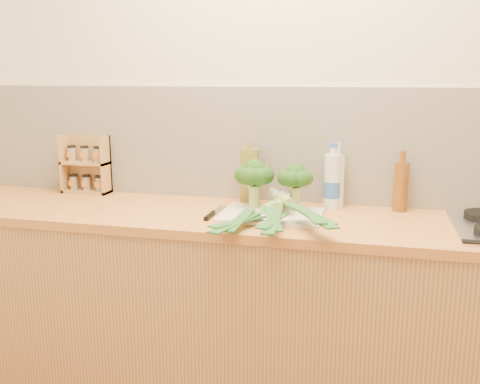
# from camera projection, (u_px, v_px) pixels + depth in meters

# --- Properties ---
(room_shell) EXTENTS (3.50, 3.50, 3.50)m
(room_shell) POSITION_uv_depth(u_px,v_px,m) (285.00, 145.00, 2.51)
(room_shell) COLOR beige
(room_shell) RESTS_ON ground
(counter) EXTENTS (3.20, 0.62, 0.90)m
(counter) POSITION_uv_depth(u_px,v_px,m) (271.00, 313.00, 2.39)
(counter) COLOR #B58A4B
(counter) RESTS_ON ground
(chopping_board) EXTENTS (0.43, 0.32, 0.01)m
(chopping_board) POSITION_uv_depth(u_px,v_px,m) (271.00, 215.00, 2.29)
(chopping_board) COLOR beige
(chopping_board) RESTS_ON counter
(broccoli_left) EXTENTS (0.17, 0.18, 0.22)m
(broccoli_left) POSITION_uv_depth(u_px,v_px,m) (254.00, 175.00, 2.37)
(broccoli_left) COLOR #A1B469
(broccoli_left) RESTS_ON chopping_board
(broccoli_right) EXTENTS (0.16, 0.16, 0.21)m
(broccoli_right) POSITION_uv_depth(u_px,v_px,m) (295.00, 178.00, 2.33)
(broccoli_right) COLOR #A1B469
(broccoli_right) RESTS_ON chopping_board
(leek_front) EXTENTS (0.23, 0.66, 0.04)m
(leek_front) POSITION_uv_depth(u_px,v_px,m) (264.00, 209.00, 2.26)
(leek_front) COLOR white
(leek_front) RESTS_ON chopping_board
(leek_mid) EXTENTS (0.12, 0.64, 0.04)m
(leek_mid) POSITION_uv_depth(u_px,v_px,m) (277.00, 208.00, 2.21)
(leek_mid) COLOR white
(leek_mid) RESTS_ON chopping_board
(leek_back) EXTENTS (0.36, 0.57, 0.04)m
(leek_back) POSITION_uv_depth(u_px,v_px,m) (292.00, 204.00, 2.21)
(leek_back) COLOR white
(leek_back) RESTS_ON chopping_board
(chefs_knife) EXTENTS (0.03, 0.28, 0.02)m
(chefs_knife) POSITION_uv_depth(u_px,v_px,m) (212.00, 214.00, 2.30)
(chefs_knife) COLOR silver
(chefs_knife) RESTS_ON counter
(spice_rack) EXTENTS (0.24, 0.10, 0.29)m
(spice_rack) POSITION_uv_depth(u_px,v_px,m) (87.00, 168.00, 2.74)
(spice_rack) COLOR #B07E4B
(spice_rack) RESTS_ON counter
(oil_tin) EXTENTS (0.08, 0.05, 0.29)m
(oil_tin) POSITION_uv_depth(u_px,v_px,m) (250.00, 175.00, 2.51)
(oil_tin) COLOR olive
(oil_tin) RESTS_ON counter
(glass_bottle) EXTENTS (0.07, 0.07, 0.30)m
(glass_bottle) POSITION_uv_depth(u_px,v_px,m) (336.00, 180.00, 2.42)
(glass_bottle) COLOR silver
(glass_bottle) RESTS_ON counter
(amber_bottle) EXTENTS (0.06, 0.06, 0.27)m
(amber_bottle) POSITION_uv_depth(u_px,v_px,m) (401.00, 186.00, 2.36)
(amber_bottle) COLOR brown
(amber_bottle) RESTS_ON counter
(water_bottle) EXTENTS (0.08, 0.08, 0.28)m
(water_bottle) POSITION_uv_depth(u_px,v_px,m) (332.00, 183.00, 2.41)
(water_bottle) COLOR silver
(water_bottle) RESTS_ON counter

